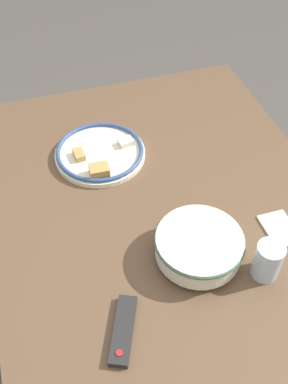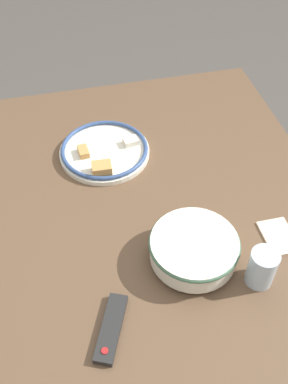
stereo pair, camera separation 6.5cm
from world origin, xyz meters
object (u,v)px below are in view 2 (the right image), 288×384
object	(u,v)px
noodle_bowl	(194,249)
tv_remote	(111,328)
food_plate	(105,151)
drinking_glass	(262,268)

from	to	relation	value
noodle_bowl	tv_remote	world-z (taller)	noodle_bowl
food_plate	drinking_glass	xyz separation A→B (m)	(-0.59, -0.32, 0.04)
noodle_bowl	drinking_glass	world-z (taller)	drinking_glass
noodle_bowl	food_plate	bearing A→B (deg)	19.12
drinking_glass	noodle_bowl	bearing A→B (deg)	55.68
noodle_bowl	drinking_glass	xyz separation A→B (m)	(-0.11, -0.15, 0.01)
food_plate	tv_remote	world-z (taller)	food_plate
noodle_bowl	tv_remote	size ratio (longest dim) A/B	1.35
tv_remote	drinking_glass	bearing A→B (deg)	-149.05
noodle_bowl	tv_remote	distance (m)	0.31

